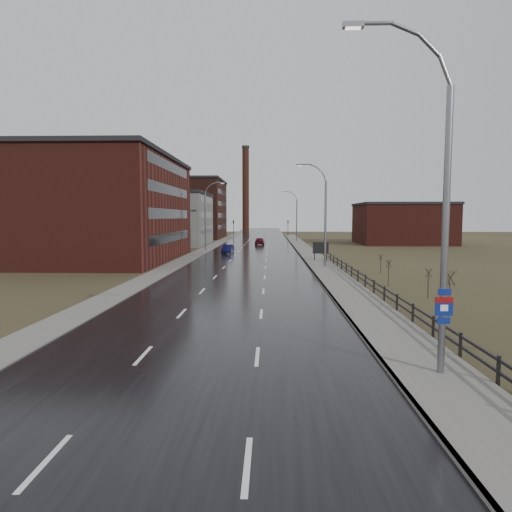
# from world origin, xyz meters

# --- Properties ---
(ground) EXTENTS (320.00, 320.00, 0.00)m
(ground) POSITION_xyz_m (0.00, 0.00, 0.00)
(ground) COLOR #2D2819
(ground) RESTS_ON ground
(road) EXTENTS (14.00, 300.00, 0.06)m
(road) POSITION_xyz_m (0.00, 60.00, 0.03)
(road) COLOR black
(road) RESTS_ON ground
(sidewalk_right) EXTENTS (3.20, 180.00, 0.18)m
(sidewalk_right) POSITION_xyz_m (8.60, 35.00, 0.09)
(sidewalk_right) COLOR #595651
(sidewalk_right) RESTS_ON ground
(curb_right) EXTENTS (0.16, 180.00, 0.18)m
(curb_right) POSITION_xyz_m (7.08, 35.00, 0.09)
(curb_right) COLOR slate
(curb_right) RESTS_ON ground
(sidewalk_left) EXTENTS (2.40, 260.00, 0.12)m
(sidewalk_left) POSITION_xyz_m (-8.20, 60.00, 0.06)
(sidewalk_left) COLOR #595651
(sidewalk_left) RESTS_ON ground
(warehouse_near) EXTENTS (22.44, 28.56, 13.50)m
(warehouse_near) POSITION_xyz_m (-20.99, 45.00, 6.76)
(warehouse_near) COLOR #471914
(warehouse_near) RESTS_ON ground
(warehouse_mid) EXTENTS (16.32, 20.40, 10.50)m
(warehouse_mid) POSITION_xyz_m (-17.99, 78.00, 5.26)
(warehouse_mid) COLOR slate
(warehouse_mid) RESTS_ON ground
(warehouse_far) EXTENTS (26.52, 24.48, 15.50)m
(warehouse_far) POSITION_xyz_m (-22.99, 108.00, 7.76)
(warehouse_far) COLOR #331611
(warehouse_far) RESTS_ON ground
(building_right) EXTENTS (18.36, 16.32, 8.50)m
(building_right) POSITION_xyz_m (30.30, 82.00, 4.26)
(building_right) COLOR #471914
(building_right) RESTS_ON ground
(smokestack) EXTENTS (2.70, 2.70, 30.70)m
(smokestack) POSITION_xyz_m (-6.00, 150.00, 15.50)
(smokestack) COLOR #331611
(smokestack) RESTS_ON ground
(streetlight_main) EXTENTS (3.91, 0.29, 12.11)m
(streetlight_main) POSITION_xyz_m (8.47, 2.00, 6.06)
(streetlight_main) COLOR slate
(streetlight_main) RESTS_ON ground
(streetlight_right_mid) EXTENTS (3.36, 0.28, 11.35)m
(streetlight_right_mid) POSITION_xyz_m (8.50, 36.00, 5.84)
(streetlight_right_mid) COLOR slate
(streetlight_right_mid) RESTS_ON ground
(streetlight_left) EXTENTS (3.36, 0.28, 11.35)m
(streetlight_left) POSITION_xyz_m (-7.70, 62.00, 5.84)
(streetlight_left) COLOR slate
(streetlight_left) RESTS_ON ground
(streetlight_right_far) EXTENTS (3.36, 0.28, 11.35)m
(streetlight_right_far) POSITION_xyz_m (8.50, 90.00, 5.84)
(streetlight_right_far) COLOR slate
(streetlight_right_far) RESTS_ON ground
(guardrail) EXTENTS (0.10, 53.05, 1.10)m
(guardrail) POSITION_xyz_m (10.30, 18.31, 0.71)
(guardrail) COLOR black
(guardrail) RESTS_ON ground
(shrub_c) EXTENTS (0.64, 0.68, 2.72)m
(shrub_c) POSITION_xyz_m (12.61, 11.13, 1.45)
(shrub_c) COLOR #382D23
(shrub_c) RESTS_ON ground
(shrub_d) EXTENTS (0.50, 0.52, 2.08)m
(shrub_d) POSITION_xyz_m (13.74, 17.77, 1.10)
(shrub_d) COLOR #382D23
(shrub_d) RESTS_ON ground
(shrub_e) EXTENTS (0.53, 0.55, 2.21)m
(shrub_e) POSITION_xyz_m (12.37, 23.04, 1.17)
(shrub_e) COLOR #382D23
(shrub_e) RESTS_ON ground
(shrub_f) EXTENTS (0.45, 0.48, 1.89)m
(shrub_f) POSITION_xyz_m (13.86, 31.91, 1.00)
(shrub_f) COLOR #382D23
(shrub_f) RESTS_ON ground
(billboard) EXTENTS (1.97, 0.17, 2.47)m
(billboard) POSITION_xyz_m (9.10, 43.10, 1.67)
(billboard) COLOR black
(billboard) RESTS_ON ground
(traffic_light_left) EXTENTS (0.58, 2.73, 5.30)m
(traffic_light_left) POSITION_xyz_m (-8.00, 120.00, 4.60)
(traffic_light_left) COLOR black
(traffic_light_left) RESTS_ON ground
(traffic_light_right) EXTENTS (0.58, 2.73, 5.30)m
(traffic_light_right) POSITION_xyz_m (8.00, 120.00, 4.60)
(traffic_light_right) COLOR black
(traffic_light_right) RESTS_ON ground
(car_near) EXTENTS (1.65, 4.12, 1.33)m
(car_near) POSITION_xyz_m (-3.63, 55.35, 0.67)
(car_near) COLOR #0B0B38
(car_near) RESTS_ON ground
(car_far) EXTENTS (1.93, 4.52, 1.52)m
(car_far) POSITION_xyz_m (0.73, 76.24, 0.76)
(car_far) COLOR #4E0D19
(car_far) RESTS_ON ground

